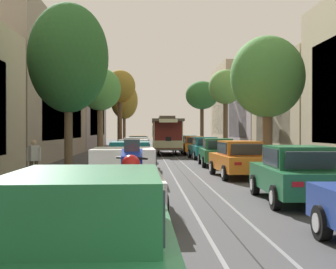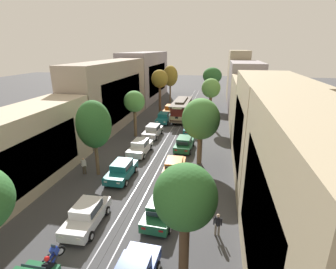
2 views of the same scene
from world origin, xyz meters
The scene contains 27 objects.
ground_plane centered at (0.00, 25.84, 0.00)m, with size 161.52×161.52×0.00m, color #424244.
trolley_track_rails centered at (0.00, 30.30, 0.00)m, with size 1.14×72.61×0.01m.
building_facade_left centered at (-10.27, 35.75, 4.64)m, with size 5.94×64.31×10.36m.
building_facade_right centered at (10.11, 31.04, 4.57)m, with size 5.33×64.31×10.73m.
parked_car_green_near_left centered at (-2.30, 1.28, 0.80)m, with size 2.03×4.37×1.58m.
parked_car_white_second_left centered at (-2.26, 7.63, 0.80)m, with size 2.09×4.40×1.58m.
parked_car_teal_mid_left centered at (-2.34, 14.29, 0.80)m, with size 2.02×4.37×1.58m.
parked_car_white_fourth_left centered at (-2.37, 20.13, 0.80)m, with size 2.10×4.40×1.58m.
parked_car_silver_fifth_left centered at (-2.42, 26.09, 0.80)m, with size 2.12×4.41×1.58m.
parked_car_teal_sixth_left centered at (-2.43, 32.91, 0.80)m, with size 2.10×4.40×1.58m.
parked_car_orange_far_left centered at (-2.51, 38.70, 0.80)m, with size 2.02×4.37×1.58m.
parked_car_green_second_right centered at (2.49, 9.20, 0.80)m, with size 2.14×4.42×1.58m.
parked_car_orange_mid_right centered at (2.26, 15.85, 0.80)m, with size 2.13×4.42×1.58m.
parked_car_green_fourth_right centered at (2.34, 22.22, 0.80)m, with size 2.12×4.41×1.58m.
parked_car_teal_fifth_right centered at (2.42, 28.58, 0.80)m, with size 2.12×4.41×1.58m.
parked_car_orange_sixth_right centered at (2.27, 34.68, 0.80)m, with size 2.02×4.37×1.58m.
parked_car_teal_far_right centered at (2.41, 41.16, 0.80)m, with size 2.04×4.38×1.58m.
street_tree_kerb_left_second centered at (-4.80, 14.60, 4.87)m, with size 3.17×2.84×7.08m.
street_tree_kerb_left_mid centered at (-4.74, 25.83, 4.65)m, with size 2.71×2.63×6.13m.
street_tree_kerb_left_fourth centered at (-4.27, 38.52, 6.05)m, with size 2.93×2.45×7.76m.
street_tree_kerb_left_far centered at (-4.40, 49.12, 5.57)m, with size 3.17×3.15×7.78m.
street_tree_kerb_right_second centered at (4.34, 18.87, 4.68)m, with size 3.73×3.26×6.78m.
street_tree_kerb_right_mid centered at (4.75, 33.10, 5.54)m, with size 2.77×2.39×7.08m.
street_tree_kerb_right_fourth centered at (4.47, 46.59, 6.00)m, with size 3.70×2.98×7.68m.
cable_car_trolley centered at (0.00, 36.02, 1.66)m, with size 2.66×9.15×3.28m.
motorcycle_with_rider centered at (-1.90, 3.35, 0.98)m, with size 0.48×1.83×1.87m.
pedestrian_on_left_pavement centered at (-6.10, 14.40, 0.94)m, with size 0.55×0.41×1.66m.
Camera 1 is at (-1.67, -3.05, 1.99)m, focal length 47.32 mm.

